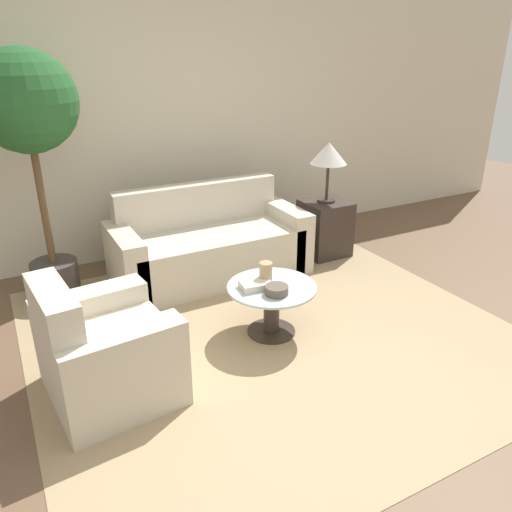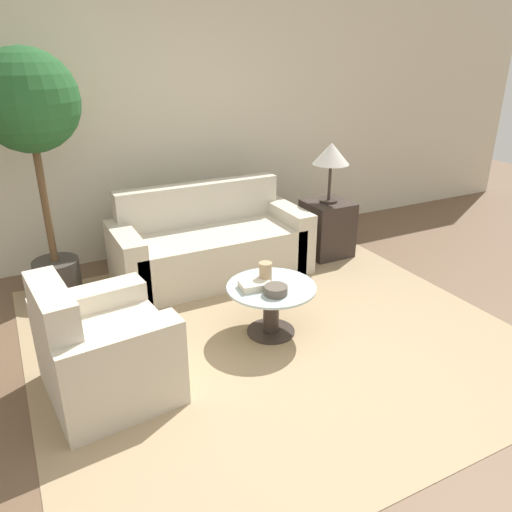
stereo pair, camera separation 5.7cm
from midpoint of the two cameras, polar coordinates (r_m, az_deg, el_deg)
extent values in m
plane|color=brown|center=(3.30, 6.38, -15.77)|extent=(14.00, 14.00, 0.00)
cube|color=beige|center=(5.24, -11.42, 14.28)|extent=(10.00, 0.06, 2.60)
cube|color=tan|center=(3.91, 1.33, -8.66)|extent=(3.49, 3.30, 0.01)
cube|color=beige|center=(4.73, -5.48, 0.19)|extent=(1.61, 0.79, 0.46)
cube|color=beige|center=(4.93, -6.96, 3.48)|extent=(1.61, 0.18, 0.85)
cube|color=beige|center=(4.49, -15.00, -0.94)|extent=(0.20, 0.79, 0.59)
cube|color=beige|center=(5.05, 2.93, 2.55)|extent=(0.20, 0.79, 0.59)
cube|color=beige|center=(3.33, -16.78, -11.40)|extent=(0.78, 0.68, 0.46)
cube|color=beige|center=(3.19, -21.86, -10.03)|extent=(0.24, 0.62, 0.81)
cube|color=beige|center=(3.05, -15.09, -13.21)|extent=(0.74, 0.27, 0.59)
cube|color=beige|center=(3.55, -18.45, -8.10)|extent=(0.74, 0.27, 0.59)
cylinder|color=#332823|center=(3.91, 1.33, -8.58)|extent=(0.37, 0.37, 0.02)
cylinder|color=#332823|center=(3.82, 1.36, -6.26)|extent=(0.12, 0.12, 0.38)
cylinder|color=#B2C6C6|center=(3.72, 1.39, -3.56)|extent=(0.67, 0.67, 0.02)
cube|color=#332823|center=(5.27, 7.54, 3.19)|extent=(0.44, 0.44, 0.58)
cylinder|color=#332823|center=(5.18, 7.72, 6.32)|extent=(0.18, 0.18, 0.02)
cylinder|color=#332823|center=(5.12, 7.83, 8.40)|extent=(0.03, 0.03, 0.36)
cone|color=beige|center=(5.06, 8.01, 11.56)|extent=(0.37, 0.37, 0.21)
cylinder|color=#3D3833|center=(4.68, -22.20, -2.54)|extent=(0.39, 0.39, 0.34)
cylinder|color=brown|center=(4.44, -23.59, 5.93)|extent=(0.06, 0.06, 1.11)
sphere|color=#235628|center=(4.31, -25.25, 15.73)|extent=(0.79, 0.79, 0.79)
cylinder|color=tan|center=(3.72, 0.70, -1.96)|extent=(0.10, 0.10, 0.17)
cylinder|color=brown|center=(3.58, 1.92, -3.92)|extent=(0.17, 0.17, 0.07)
cube|color=beige|center=(3.67, -0.47, -3.34)|extent=(0.24, 0.18, 0.05)
camera|label=1|loc=(0.03, -90.42, -0.18)|focal=35.00mm
camera|label=2|loc=(0.03, 89.58, 0.18)|focal=35.00mm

